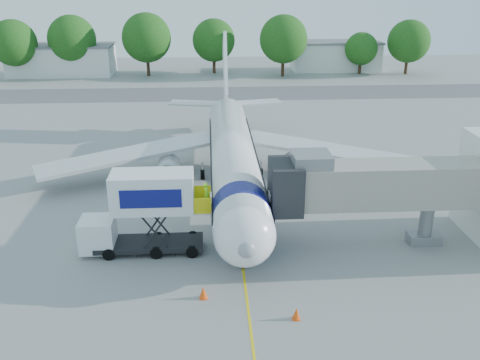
{
  "coord_description": "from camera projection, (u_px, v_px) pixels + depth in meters",
  "views": [
    {
      "loc": [
        -1.91,
        -38.59,
        17.22
      ],
      "look_at": [
        0.23,
        -2.63,
        3.2
      ],
      "focal_mm": 40.0,
      "sensor_mm": 36.0,
      "label": 1
    }
  ],
  "objects": [
    {
      "name": "tree_d",
      "position": [
        214.0,
        40.0,
        95.71
      ],
      "size": [
        7.6,
        7.6,
        9.69
      ],
      "color": "#382314",
      "rests_on": "ground"
    },
    {
      "name": "tree_g",
      "position": [
        409.0,
        41.0,
        94.9
      ],
      "size": [
        7.51,
        7.51,
        9.57
      ],
      "color": "#382314",
      "rests_on": "ground"
    },
    {
      "name": "tree_a",
      "position": [
        13.0,
        43.0,
        90.69
      ],
      "size": [
        7.82,
        7.82,
        9.98
      ],
      "color": "#382314",
      "rests_on": "ground"
    },
    {
      "name": "outbuilding_right",
      "position": [
        335.0,
        56.0,
        100.18
      ],
      "size": [
        16.4,
        7.4,
        5.3
      ],
      "color": "silver",
      "rests_on": "ground"
    },
    {
      "name": "tree_c",
      "position": [
        146.0,
        38.0,
        93.03
      ],
      "size": [
        8.54,
        8.54,
        10.89
      ],
      "color": "#382314",
      "rests_on": "ground"
    },
    {
      "name": "aircraft",
      "position": [
        233.0,
        154.0,
        45.01
      ],
      "size": [
        34.17,
        37.73,
        11.35
      ],
      "color": "white",
      "rests_on": "ground"
    },
    {
      "name": "tree_f",
      "position": [
        361.0,
        49.0,
        95.63
      ],
      "size": [
        5.79,
        5.79,
        7.39
      ],
      "color": "#382314",
      "rests_on": "ground"
    },
    {
      "name": "guidance_line",
      "position": [
        235.0,
        206.0,
        42.25
      ],
      "size": [
        0.15,
        70.0,
        0.01
      ],
      "primitive_type": "cube",
      "color": "yellow",
      "rests_on": "ground"
    },
    {
      "name": "outbuilding_left",
      "position": [
        62.0,
        60.0,
        95.55
      ],
      "size": [
        18.4,
        8.4,
        5.3
      ],
      "color": "silver",
      "rests_on": "ground"
    },
    {
      "name": "taxiway_strip",
      "position": [
        221.0,
        94.0,
        81.32
      ],
      "size": [
        120.0,
        10.0,
        0.01
      ],
      "primitive_type": "cube",
      "color": "#59595B",
      "rests_on": "ground"
    },
    {
      "name": "jet_bridge",
      "position": [
        363.0,
        185.0,
        34.6
      ],
      "size": [
        13.9,
        3.2,
        6.6
      ],
      "color": "#A09788",
      "rests_on": "ground"
    },
    {
      "name": "ground",
      "position": [
        235.0,
        206.0,
        42.25
      ],
      "size": [
        160.0,
        160.0,
        0.0
      ],
      "primitive_type": "plane",
      "color": "gray",
      "rests_on": "ground"
    },
    {
      "name": "tree_e",
      "position": [
        283.0,
        39.0,
        92.6
      ],
      "size": [
        8.31,
        8.31,
        10.6
      ],
      "color": "#382314",
      "rests_on": "ground"
    },
    {
      "name": "safety_cone_a",
      "position": [
        203.0,
        293.0,
        30.12
      ],
      "size": [
        0.48,
        0.48,
        0.76
      ],
      "color": "#F44A0C",
      "rests_on": "ground"
    },
    {
      "name": "catering_hiloader",
      "position": [
        143.0,
        213.0,
        34.39
      ],
      "size": [
        8.5,
        2.44,
        5.5
      ],
      "color": "black",
      "rests_on": "ground"
    },
    {
      "name": "tree_b",
      "position": [
        72.0,
        39.0,
        92.76
      ],
      "size": [
        8.26,
        8.26,
        10.53
      ],
      "color": "#382314",
      "rests_on": "ground"
    },
    {
      "name": "safety_cone_b",
      "position": [
        296.0,
        314.0,
        28.31
      ],
      "size": [
        0.44,
        0.44,
        0.7
      ],
      "color": "#F44A0C",
      "rests_on": "ground"
    },
    {
      "name": "ground_tug",
      "position": [
        225.0,
        316.0,
        27.55
      ],
      "size": [
        3.52,
        2.11,
        1.34
      ],
      "rotation": [
        0.0,
        0.0,
        0.12
      ],
      "color": "silver",
      "rests_on": "ground"
    }
  ]
}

